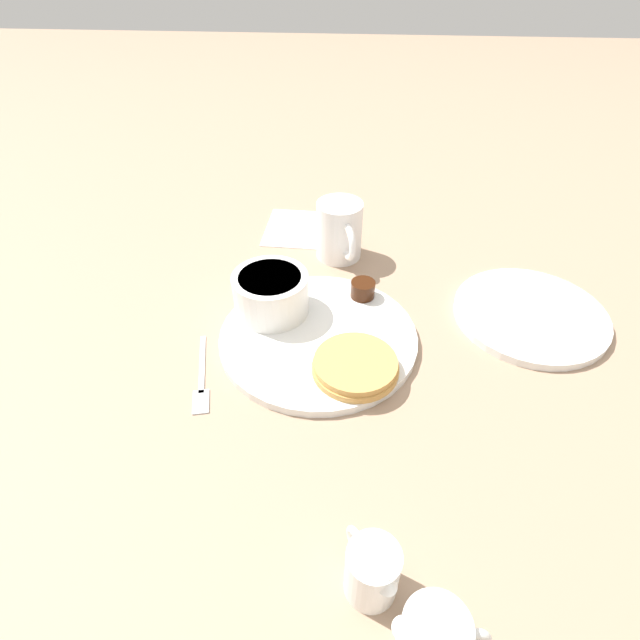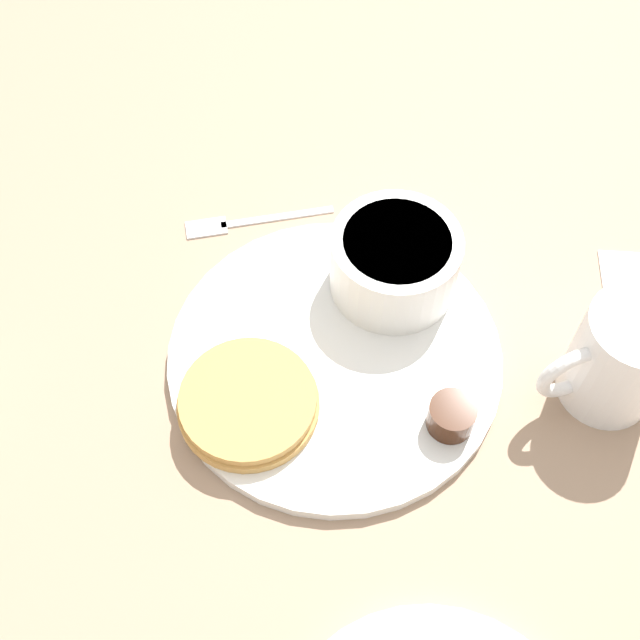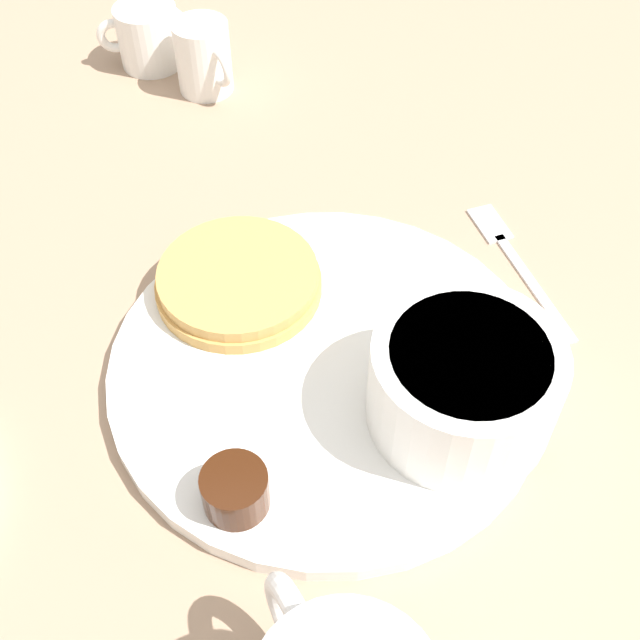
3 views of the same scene
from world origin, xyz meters
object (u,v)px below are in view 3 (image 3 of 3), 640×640
object	(u,v)px
bowl	(464,382)
creamer_pitcher_far	(148,36)
plate	(328,367)
creamer_pitcher_near	(204,57)
fork	(511,253)

from	to	relation	value
bowl	creamer_pitcher_far	world-z (taller)	bowl
plate	creamer_pitcher_near	xyz separation A→B (m)	(0.32, 0.07, 0.03)
creamer_pitcher_near	fork	world-z (taller)	creamer_pitcher_near
creamer_pitcher_far	plate	bearing A→B (deg)	-161.94
creamer_pitcher_near	creamer_pitcher_far	xyz separation A→B (m)	(0.05, 0.05, -0.00)
creamer_pitcher_far	bowl	bearing A→B (deg)	-155.27
bowl	creamer_pitcher_near	size ratio (longest dim) A/B	1.67
plate	bowl	distance (m)	0.09
creamer_pitcher_near	fork	bearing A→B (deg)	-137.32
bowl	creamer_pitcher_near	distance (m)	0.40
creamer_pitcher_far	fork	world-z (taller)	creamer_pitcher_far
bowl	creamer_pitcher_far	xyz separation A→B (m)	(0.42, 0.19, -0.02)
bowl	fork	distance (m)	0.16
plate	creamer_pitcher_far	distance (m)	0.39
plate	bowl	world-z (taller)	bowl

